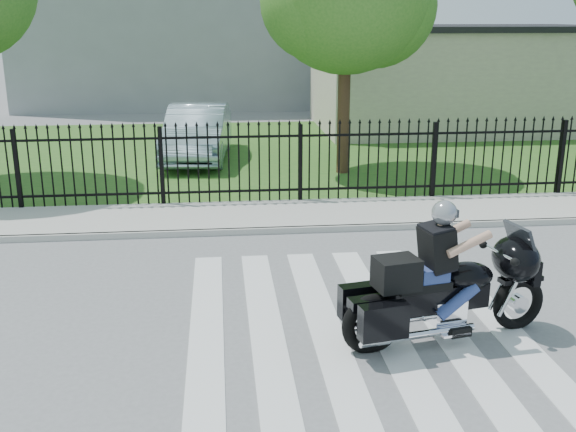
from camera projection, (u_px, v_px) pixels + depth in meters
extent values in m
plane|color=slate|center=(352.00, 321.00, 9.29)|extent=(120.00, 120.00, 0.00)
cube|color=#ADAAA3|center=(306.00, 215.00, 14.03)|extent=(40.00, 2.00, 0.12)
cube|color=#ADAAA3|center=(312.00, 229.00, 13.08)|extent=(40.00, 0.12, 0.12)
cube|color=#295D20|center=(277.00, 152.00, 20.72)|extent=(40.00, 12.00, 0.02)
cube|color=black|center=(300.00, 189.00, 14.90)|extent=(26.00, 0.04, 0.05)
cube|color=black|center=(300.00, 136.00, 14.56)|extent=(26.00, 0.04, 0.05)
cylinder|color=#382316|center=(344.00, 95.00, 17.41)|extent=(0.32, 0.32, 4.16)
cube|color=beige|center=(456.00, 80.00, 24.72)|extent=(10.00, 6.00, 3.50)
cube|color=black|center=(460.00, 28.00, 24.19)|extent=(10.20, 6.20, 0.20)
torus|color=black|center=(518.00, 303.00, 8.99)|extent=(0.77, 0.29, 0.75)
torus|color=black|center=(372.00, 324.00, 8.39)|extent=(0.81, 0.32, 0.80)
cube|color=black|center=(435.00, 298.00, 8.57)|extent=(1.45, 0.54, 0.33)
ellipsoid|color=black|center=(467.00, 276.00, 8.62)|extent=(0.75, 0.56, 0.36)
cube|color=black|center=(421.00, 285.00, 8.45)|extent=(0.77, 0.48, 0.11)
cube|color=silver|center=(446.00, 310.00, 8.67)|extent=(0.49, 0.41, 0.33)
ellipsoid|color=black|center=(516.00, 259.00, 8.78)|extent=(0.73, 0.89, 0.59)
cube|color=black|center=(396.00, 273.00, 8.29)|extent=(0.60, 0.51, 0.39)
cube|color=navy|center=(431.00, 274.00, 8.45)|extent=(0.43, 0.39, 0.20)
sphere|color=#97989E|center=(444.00, 213.00, 8.26)|extent=(0.32, 0.32, 0.32)
imported|color=#94AEBA|center=(198.00, 133.00, 19.42)|extent=(2.06, 4.86, 1.56)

